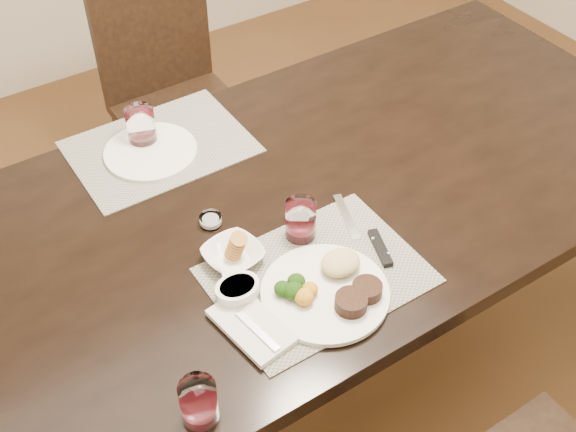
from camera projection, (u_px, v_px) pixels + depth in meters
ground_plane at (317, 354)px, 2.35m from camera, size 4.50×4.50×0.00m
dining_table at (324, 205)px, 1.89m from camera, size 2.00×1.00×0.75m
chair_far at (171, 88)px, 2.56m from camera, size 0.42×0.42×0.90m
placemat_near at (317, 275)px, 1.60m from camera, size 0.46×0.34×0.00m
placemat_far at (160, 147)px, 1.93m from camera, size 0.46×0.34×0.00m
dinner_plate at (331, 288)px, 1.55m from camera, size 0.28×0.28×0.05m
napkin_fork at (252, 326)px, 1.49m from camera, size 0.13×0.20×0.02m
steak_knife at (372, 240)px, 1.67m from camera, size 0.07×0.26×0.01m
cracker_bowl at (233, 254)px, 1.62m from camera, size 0.14×0.14×0.06m
sauce_ramekin at (238, 290)px, 1.54m from camera, size 0.10×0.15×0.08m
wine_glass_near at (301, 221)px, 1.66m from camera, size 0.07×0.07×0.10m
far_plate at (151, 152)px, 1.90m from camera, size 0.24×0.24×0.01m
wine_glass_far at (141, 128)px, 1.91m from camera, size 0.08×0.08×0.11m
wine_glass_side at (199, 404)px, 1.32m from camera, size 0.07×0.07×0.10m
salt_cellar at (211, 220)px, 1.71m from camera, size 0.05×0.05×0.02m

